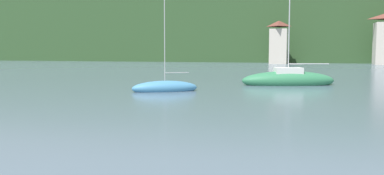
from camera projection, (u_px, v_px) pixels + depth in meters
wooded_hillside at (375, 30)px, 111.10m from camera, size 352.00×54.05×34.88m
shore_building_west at (279, 43)px, 83.07m from camera, size 3.58×4.97×8.69m
sailboat_far_1 at (288, 80)px, 32.91m from camera, size 7.71×4.20×8.88m
sailboat_mid_3 at (165, 88)px, 27.96m from camera, size 4.55×3.47×7.09m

